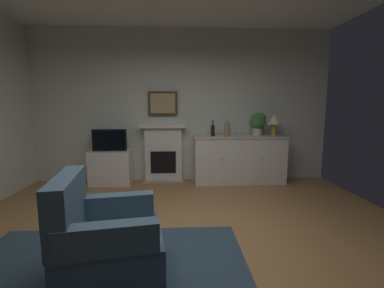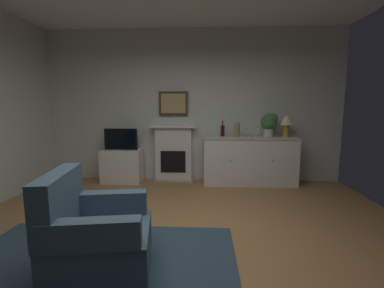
% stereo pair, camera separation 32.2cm
% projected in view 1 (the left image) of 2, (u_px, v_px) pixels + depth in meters
% --- Properties ---
extents(ground_plane, '(5.74, 5.50, 0.10)m').
position_uv_depth(ground_plane, '(184.00, 256.00, 2.69)').
color(ground_plane, '#9E7042').
rests_on(ground_plane, ground).
extents(wall_rear, '(5.74, 0.06, 2.91)m').
position_uv_depth(wall_rear, '(181.00, 106.00, 5.16)').
color(wall_rear, silver).
rests_on(wall_rear, ground_plane).
extents(area_rug, '(2.59, 1.84, 0.02)m').
position_uv_depth(area_rug, '(99.00, 280.00, 2.24)').
color(area_rug, '#2D4251').
rests_on(area_rug, ground_plane).
extents(fireplace_unit, '(0.87, 0.30, 1.10)m').
position_uv_depth(fireplace_unit, '(163.00, 153.00, 5.15)').
color(fireplace_unit, white).
rests_on(fireplace_unit, ground_plane).
extents(framed_picture, '(0.55, 0.04, 0.45)m').
position_uv_depth(framed_picture, '(163.00, 103.00, 5.06)').
color(framed_picture, '#473323').
extents(sideboard_cabinet, '(1.72, 0.49, 0.90)m').
position_uv_depth(sideboard_cabinet, '(239.00, 159.00, 5.05)').
color(sideboard_cabinet, white).
rests_on(sideboard_cabinet, ground_plane).
extents(table_lamp, '(0.26, 0.26, 0.40)m').
position_uv_depth(table_lamp, '(274.00, 121.00, 4.98)').
color(table_lamp, '#B79338').
rests_on(table_lamp, sideboard_cabinet).
extents(wine_bottle, '(0.08, 0.08, 0.29)m').
position_uv_depth(wine_bottle, '(213.00, 130.00, 5.00)').
color(wine_bottle, '#331419').
rests_on(wine_bottle, sideboard_cabinet).
extents(wine_glass_left, '(0.07, 0.07, 0.16)m').
position_uv_depth(wine_glass_left, '(236.00, 130.00, 4.93)').
color(wine_glass_left, silver).
rests_on(wine_glass_left, sideboard_cabinet).
extents(wine_glass_center, '(0.07, 0.07, 0.16)m').
position_uv_depth(wine_glass_center, '(242.00, 130.00, 4.93)').
color(wine_glass_center, silver).
rests_on(wine_glass_center, sideboard_cabinet).
extents(wine_glass_right, '(0.07, 0.07, 0.16)m').
position_uv_depth(wine_glass_right, '(247.00, 130.00, 4.96)').
color(wine_glass_right, silver).
rests_on(wine_glass_right, sideboard_cabinet).
extents(vase_decorative, '(0.11, 0.11, 0.28)m').
position_uv_depth(vase_decorative, '(227.00, 129.00, 4.91)').
color(vase_decorative, '#9E7F5B').
rests_on(vase_decorative, sideboard_cabinet).
extents(tv_cabinet, '(0.75, 0.42, 0.64)m').
position_uv_depth(tv_cabinet, '(111.00, 167.00, 4.97)').
color(tv_cabinet, white).
rests_on(tv_cabinet, ground_plane).
extents(tv_set, '(0.62, 0.07, 0.40)m').
position_uv_depth(tv_set, '(109.00, 140.00, 4.88)').
color(tv_set, black).
rests_on(tv_set, tv_cabinet).
extents(potted_plant_small, '(0.30, 0.30, 0.43)m').
position_uv_depth(potted_plant_small, '(258.00, 122.00, 5.02)').
color(potted_plant_small, beige).
rests_on(potted_plant_small, sideboard_cabinet).
extents(armchair, '(0.92, 0.89, 0.92)m').
position_uv_depth(armchair, '(104.00, 238.00, 2.18)').
color(armchair, '#3F596B').
rests_on(armchair, ground_plane).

